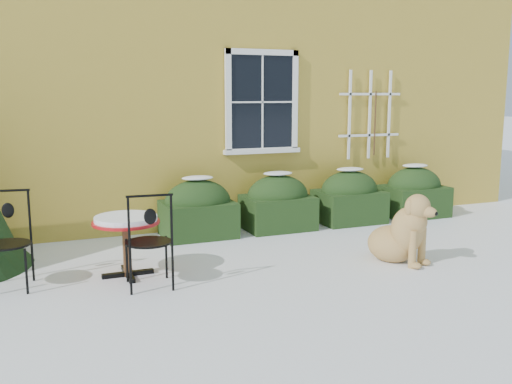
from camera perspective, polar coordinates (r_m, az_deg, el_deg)
name	(u,v)px	position (r m, az deg, el deg)	size (l,w,h in m)	color
ground	(290,286)	(6.41, 3.42, -9.37)	(80.00, 80.00, 0.00)	white
house	(150,41)	(12.78, -10.55, 14.62)	(12.40, 8.40, 6.40)	gold
hedge_row	(314,201)	(9.23, 5.86, -0.88)	(4.95, 0.80, 0.91)	black
bistro_table	(126,226)	(6.75, -12.86, -3.35)	(0.77, 0.77, 0.72)	black
patio_chair_near	(149,240)	(6.31, -10.65, -4.76)	(0.52, 0.51, 1.07)	black
patio_chair_far	(7,240)	(6.77, -23.65, -4.45)	(0.54, 0.54, 1.07)	black
dog	(402,234)	(7.40, 14.42, -4.07)	(0.77, 1.02, 0.92)	tan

